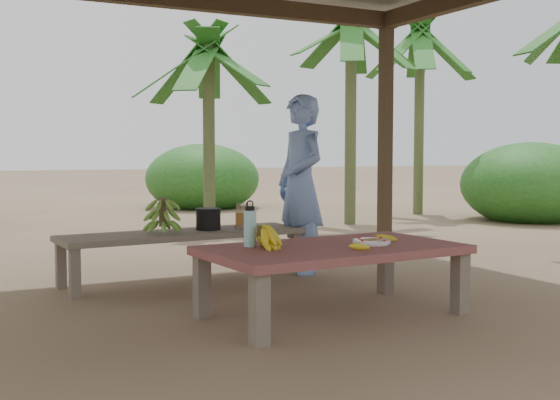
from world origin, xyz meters
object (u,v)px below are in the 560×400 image
plate (372,242)px  bench (184,238)px  ripe_banana_bunch (259,236)px  water_flask (250,227)px  cooking_pot (208,219)px  woman (301,184)px  work_table (333,255)px

plate → bench: bearing=114.1°
bench → ripe_banana_bunch: (-0.02, -1.62, 0.19)m
ripe_banana_bunch → water_flask: water_flask is taller
cooking_pot → woman: size_ratio=0.13×
work_table → bench: size_ratio=0.83×
plate → woman: woman is taller
woman → cooking_pot: bearing=-100.0°
cooking_pot → woman: 0.96m
cooking_pot → work_table: bearing=-81.5°
bench → water_flask: 1.51m
work_table → plate: (0.29, -0.06, 0.08)m
water_flask → cooking_pot: 1.56m
work_table → water_flask: bearing=153.8°
ripe_banana_bunch → work_table: bearing=-10.0°
woman → plate: bearing=-15.3°
work_table → plate: plate is taller
plate → woman: 1.78m
ripe_banana_bunch → plate: ripe_banana_bunch is taller
work_table → cooking_pot: bearing=95.0°
ripe_banana_bunch → plate: size_ratio=1.06×
plate → woman: bearing=78.3°
bench → cooking_pot: bearing=4.5°
plate → cooking_pot: cooking_pot is taller
work_table → cooking_pot: size_ratio=8.32×
plate → woman: (0.35, 1.71, 0.34)m
bench → woman: bearing=-7.0°
plate → water_flask: size_ratio=0.83×
plate → woman: size_ratio=0.16×
bench → plate: (0.80, -1.78, 0.12)m
water_flask → cooking_pot: (0.28, 1.53, -0.09)m
bench → woman: woman is taller
ripe_banana_bunch → cooking_pot: size_ratio=1.29×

